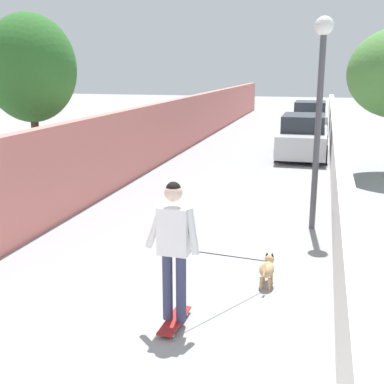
# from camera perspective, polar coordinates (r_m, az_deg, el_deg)

# --- Properties ---
(ground_plane) EXTENTS (80.00, 80.00, 0.00)m
(ground_plane) POSITION_cam_1_polar(r_m,az_deg,el_deg) (17.48, 6.40, 3.48)
(ground_plane) COLOR gray
(wall_left) EXTENTS (48.00, 0.30, 2.05)m
(wall_left) POSITION_cam_1_polar(r_m,az_deg,el_deg) (16.11, -5.07, 6.30)
(wall_left) COLOR #CC726B
(wall_left) RESTS_ON ground
(fence_right) EXTENTS (48.00, 0.30, 1.25)m
(fence_right) POSITION_cam_1_polar(r_m,az_deg,el_deg) (15.23, 16.36, 3.78)
(fence_right) COLOR silver
(fence_right) RESTS_ON ground
(tree_left_mid) EXTENTS (2.12, 2.12, 4.45)m
(tree_left_mid) POSITION_cam_1_polar(r_m,az_deg,el_deg) (12.44, -18.12, 13.35)
(tree_left_mid) COLOR #473523
(tree_left_mid) RESTS_ON ground
(lamp_post) EXTENTS (0.36, 0.36, 4.15)m
(lamp_post) POSITION_cam_1_polar(r_m,az_deg,el_deg) (10.02, 14.59, 11.66)
(lamp_post) COLOR #4C4C51
(lamp_post) RESTS_ON ground
(skateboard) EXTENTS (0.81, 0.23, 0.08)m
(skateboard) POSITION_cam_1_polar(r_m,az_deg,el_deg) (6.56, -2.02, -14.57)
(skateboard) COLOR maroon
(skateboard) RESTS_ON ground
(person_skateboarder) EXTENTS (0.24, 0.71, 1.81)m
(person_skateboarder) POSITION_cam_1_polar(r_m,az_deg,el_deg) (6.11, -2.11, -5.62)
(person_skateboarder) COLOR #333859
(person_skateboarder) RESTS_ON skateboard
(dog) EXTENTS (1.82, 1.13, 1.06)m
(dog) POSITION_cam_1_polar(r_m,az_deg,el_deg) (7.64, 8.61, -8.69)
(dog) COLOR tan
(dog) RESTS_ON ground
(car_near) EXTENTS (4.13, 1.80, 1.54)m
(car_near) POSITION_cam_1_polar(r_m,az_deg,el_deg) (18.81, 12.67, 6.19)
(car_near) COLOR silver
(car_near) RESTS_ON ground
(car_far) EXTENTS (4.14, 1.80, 1.54)m
(car_far) POSITION_cam_1_polar(r_m,az_deg,el_deg) (26.20, 13.40, 8.32)
(car_far) COLOR silver
(car_far) RESTS_ON ground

